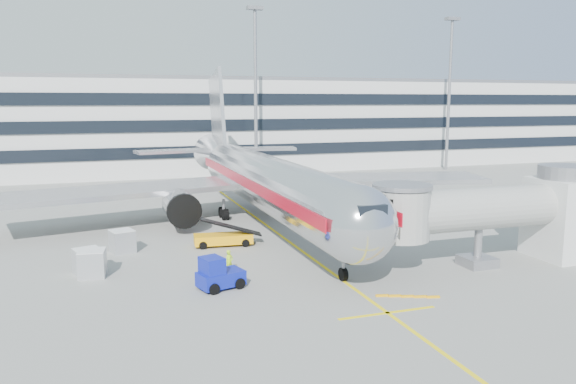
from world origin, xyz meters
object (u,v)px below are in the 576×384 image
object	(u,v)px
cargo_container_left	(92,263)
cargo_container_right	(122,241)
baggage_tug	(218,275)
cargo_container_front	(88,261)
main_jet	(260,179)
belt_loader	(223,238)
ramp_worker	(229,262)

from	to	relation	value
cargo_container_left	cargo_container_right	distance (m)	6.14
baggage_tug	cargo_container_front	size ratio (longest dim) A/B	1.51
main_jet	cargo_container_left	distance (m)	20.85
cargo_container_left	cargo_container_front	bearing A→B (deg)	113.74
belt_loader	cargo_container_front	world-z (taller)	belt_loader
cargo_container_right	cargo_container_front	xyz separation A→B (m)	(-2.49, -5.08, -0.00)
main_jet	cargo_container_right	xyz separation A→B (m)	(-13.44, -7.66, -3.34)
main_jet	cargo_container_right	bearing A→B (deg)	-150.31
baggage_tug	ramp_worker	size ratio (longest dim) A/B	1.90
belt_loader	baggage_tug	world-z (taller)	belt_loader
baggage_tug	cargo_container_left	distance (m)	9.17
main_jet	cargo_container_left	bearing A→B (deg)	-139.41
baggage_tug	cargo_container_left	xyz separation A→B (m)	(-7.51, 5.26, -0.01)
baggage_tug	cargo_container_left	bearing A→B (deg)	144.98
ramp_worker	cargo_container_front	bearing A→B (deg)	132.97
belt_loader	ramp_worker	distance (m)	7.68
main_jet	cargo_container_front	world-z (taller)	main_jet
main_jet	cargo_container_front	xyz separation A→B (m)	(-15.92, -12.74, -3.34)
belt_loader	cargo_container_front	bearing A→B (deg)	-156.49
cargo_container_front	ramp_worker	distance (m)	9.66
baggage_tug	cargo_container_front	bearing A→B (deg)	142.80
cargo_container_right	cargo_container_front	world-z (taller)	same
baggage_tug	cargo_container_front	world-z (taller)	baggage_tug
cargo_container_right	baggage_tug	bearing A→B (deg)	-64.21
belt_loader	cargo_container_left	xyz separation A→B (m)	(-10.10, -5.18, 0.24)
belt_loader	main_jet	bearing A→B (deg)	56.06
belt_loader	baggage_tug	distance (m)	10.76
ramp_worker	baggage_tug	bearing A→B (deg)	-144.08
cargo_container_right	cargo_container_left	bearing A→B (deg)	-110.96
belt_loader	cargo_container_right	xyz separation A→B (m)	(-7.91, 0.55, 0.22)
cargo_container_right	ramp_worker	distance (m)	10.53
main_jet	ramp_worker	distance (m)	17.52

